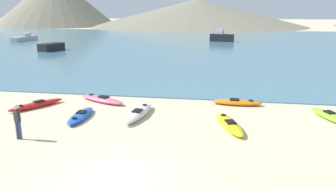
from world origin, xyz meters
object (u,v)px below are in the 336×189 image
object	(u,v)px
kayak_on_sand_5	(331,116)
person_near_foreground	(17,120)
kayak_on_sand_1	(37,105)
kayak_on_sand_4	(102,99)
kayak_on_sand_6	(229,124)
kayak_on_sand_3	(81,116)
moored_boat_0	(51,47)
kayak_on_sand_2	(139,113)
moored_boat_1	(25,38)
moored_boat_2	(222,37)
kayak_on_sand_0	(237,102)

from	to	relation	value
kayak_on_sand_5	person_near_foreground	xyz separation A→B (m)	(-13.74, -4.82, 0.70)
kayak_on_sand_1	kayak_on_sand_4	world-z (taller)	kayak_on_sand_4
kayak_on_sand_5	kayak_on_sand_6	world-z (taller)	kayak_on_sand_5
kayak_on_sand_3	kayak_on_sand_5	bearing A→B (deg)	8.40
kayak_on_sand_5	moored_boat_0	distance (m)	36.60
kayak_on_sand_2	moored_boat_1	distance (m)	48.08
moored_boat_0	moored_boat_2	xyz separation A→B (m)	(22.15, 16.94, 0.26)
kayak_on_sand_0	kayak_on_sand_6	bearing A→B (deg)	-97.37
kayak_on_sand_5	person_near_foreground	size ratio (longest dim) A/B	1.95
moored_boat_0	moored_boat_1	xyz separation A→B (m)	(-11.83, 12.61, -0.03)
kayak_on_sand_5	kayak_on_sand_3	bearing A→B (deg)	-171.60
kayak_on_sand_0	moored_boat_1	world-z (taller)	moored_boat_1
moored_boat_2	kayak_on_sand_1	bearing A→B (deg)	-103.58
moored_boat_1	kayak_on_sand_0	bearing A→B (deg)	-44.54
kayak_on_sand_0	moored_boat_1	xyz separation A→B (m)	(-35.09, 34.54, 0.37)
kayak_on_sand_3	moored_boat_1	distance (m)	46.99
kayak_on_sand_5	person_near_foreground	world-z (taller)	person_near_foreground
kayak_on_sand_2	moored_boat_0	xyz separation A→B (m)	(-18.23, 24.90, 0.37)
kayak_on_sand_5	moored_boat_2	bearing A→B (deg)	97.85
kayak_on_sand_6	moored_boat_2	world-z (taller)	moored_boat_2
kayak_on_sand_2	kayak_on_sand_1	bearing A→B (deg)	173.87
kayak_on_sand_4	moored_boat_2	bearing A→B (deg)	80.32
kayak_on_sand_0	person_near_foreground	distance (m)	11.45
kayak_on_sand_4	kayak_on_sand_6	xyz separation A→B (m)	(7.37, -3.12, -0.02)
kayak_on_sand_0	moored_boat_1	distance (m)	49.24
kayak_on_sand_6	moored_boat_0	distance (m)	34.35
kayak_on_sand_2	person_near_foreground	bearing A→B (deg)	-138.22
person_near_foreground	moored_boat_0	world-z (taller)	person_near_foreground
kayak_on_sand_0	kayak_on_sand_2	world-z (taller)	kayak_on_sand_2
kayak_on_sand_5	moored_boat_1	xyz separation A→B (m)	(-39.60, 36.45, 0.35)
moored_boat_2	moored_boat_1	bearing A→B (deg)	-172.75
kayak_on_sand_1	moored_boat_2	size ratio (longest dim) A/B	0.74
kayak_on_sand_4	kayak_on_sand_2	bearing A→B (deg)	-39.31
kayak_on_sand_0	kayak_on_sand_2	xyz separation A→B (m)	(-5.03, -2.98, 0.02)
kayak_on_sand_5	moored_boat_2	xyz separation A→B (m)	(-5.62, 40.77, 0.64)
kayak_on_sand_0	kayak_on_sand_6	world-z (taller)	kayak_on_sand_0
kayak_on_sand_6	moored_boat_2	distance (m)	42.66
kayak_on_sand_6	moored_boat_0	world-z (taller)	moored_boat_0
kayak_on_sand_0	kayak_on_sand_4	bearing A→B (deg)	-175.15
kayak_on_sand_4	kayak_on_sand_5	xyz separation A→B (m)	(12.36, -1.25, 0.01)
kayak_on_sand_1	kayak_on_sand_5	size ratio (longest dim) A/B	1.03
kayak_on_sand_1	person_near_foreground	size ratio (longest dim) A/B	2.01
moored_boat_0	moored_boat_2	distance (m)	27.89
kayak_on_sand_2	kayak_on_sand_5	world-z (taller)	kayak_on_sand_2
kayak_on_sand_0	person_near_foreground	xyz separation A→B (m)	(-9.24, -6.73, 0.72)
kayak_on_sand_0	kayak_on_sand_3	distance (m)	8.68
kayak_on_sand_2	kayak_on_sand_3	xyz separation A→B (m)	(-2.80, -0.75, -0.04)
kayak_on_sand_3	kayak_on_sand_2	bearing A→B (deg)	15.06
moored_boat_0	person_near_foreground	bearing A→B (deg)	-63.91
moored_boat_0	moored_boat_2	size ratio (longest dim) A/B	0.87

